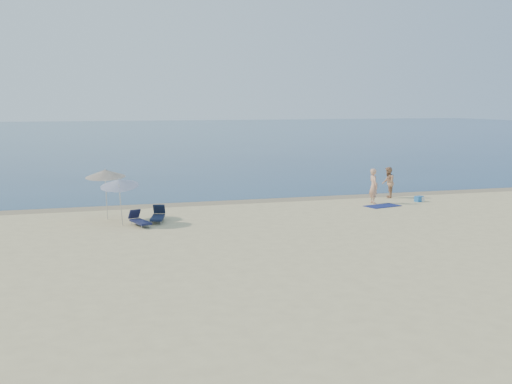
# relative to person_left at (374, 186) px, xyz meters

# --- Properties ---
(sea) EXTENTS (240.00, 160.00, 0.01)m
(sea) POSITION_rel_person_left_xyz_m (-3.47, 83.31, -0.95)
(sea) COLOR #0C284C
(sea) RESTS_ON ground
(wet_sand_strip) EXTENTS (240.00, 1.60, 0.00)m
(wet_sand_strip) POSITION_rel_person_left_xyz_m (-3.47, 2.71, -0.95)
(wet_sand_strip) COLOR #847254
(wet_sand_strip) RESTS_ON ground
(person_left) EXTENTS (0.49, 0.72, 1.91)m
(person_left) POSITION_rel_person_left_xyz_m (0.00, 0.00, 0.00)
(person_left) COLOR tan
(person_left) RESTS_ON ground
(person_right) EXTENTS (1.01, 1.09, 1.79)m
(person_right) POSITION_rel_person_left_xyz_m (1.77, 1.64, -0.06)
(person_right) COLOR tan
(person_right) RESTS_ON ground
(beach_towel) EXTENTS (2.03, 1.44, 0.03)m
(beach_towel) POSITION_rel_person_left_xyz_m (0.03, -1.01, -0.94)
(beach_towel) COLOR #0F174F
(beach_towel) RESTS_ON ground
(white_bag) EXTENTS (0.40, 0.37, 0.27)m
(white_bag) POSITION_rel_person_left_xyz_m (2.86, -0.18, -0.82)
(white_bag) COLOR silver
(white_bag) RESTS_ON ground
(blue_cooler) EXTENTS (0.51, 0.42, 0.31)m
(blue_cooler) POSITION_rel_person_left_xyz_m (2.71, -0.18, -0.80)
(blue_cooler) COLOR #2166B3
(blue_cooler) RESTS_ON ground
(umbrella_near) EXTENTS (2.24, 2.26, 2.26)m
(umbrella_near) POSITION_rel_person_left_xyz_m (-13.73, -2.28, 0.95)
(umbrella_near) COLOR silver
(umbrella_near) RESTS_ON ground
(umbrella_far) EXTENTS (2.39, 2.41, 2.47)m
(umbrella_far) POSITION_rel_person_left_xyz_m (-14.22, -0.63, 1.22)
(umbrella_far) COLOR silver
(umbrella_far) RESTS_ON ground
(lounger_left) EXTENTS (0.92, 1.63, 0.68)m
(lounger_left) POSITION_rel_person_left_xyz_m (-12.94, -2.76, -0.70)
(lounger_left) COLOR #16193C
(lounger_left) RESTS_ON ground
(lounger_right) EXTENTS (0.94, 1.74, 0.73)m
(lounger_right) POSITION_rel_person_left_xyz_m (-12.01, -2.01, -0.69)
(lounger_right) COLOR #131B34
(lounger_right) RESTS_ON ground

